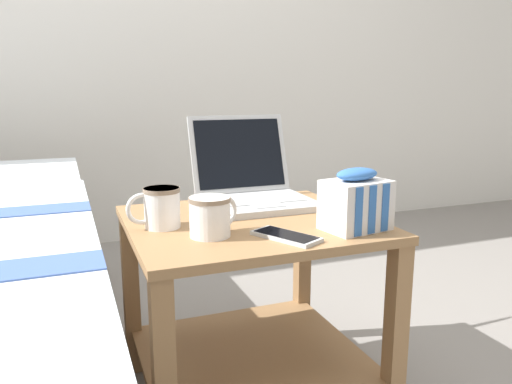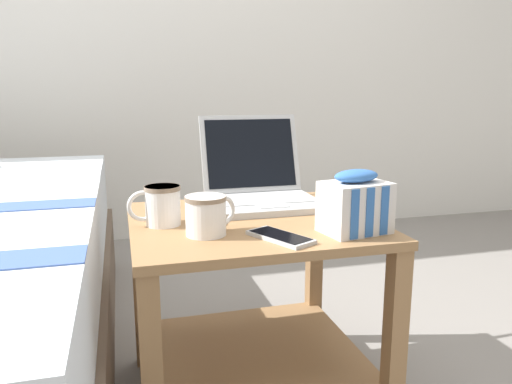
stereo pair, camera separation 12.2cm
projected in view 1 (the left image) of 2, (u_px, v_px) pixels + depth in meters
The scene contains 7 objects.
back_wall at pixel (141, 7), 2.61m from camera, with size 8.00×0.05×2.50m.
bedside_table at pixel (250, 285), 1.31m from camera, with size 0.61×0.56×0.50m.
laptop at pixel (252, 186), 1.45m from camera, with size 0.30×0.33×0.25m.
mug_front_left at pixel (211, 214), 1.12m from camera, with size 0.13×0.10×0.09m.
mug_front_right at pixel (161, 206), 1.19m from camera, with size 0.13×0.09×0.10m.
snack_bag at pixel (356, 202), 1.17m from camera, with size 0.17×0.13×0.15m.
cell_phone at pixel (286, 236), 1.11m from camera, with size 0.13×0.17×0.01m.
Camera 1 is at (-0.43, -1.16, 0.83)m, focal length 35.00 mm.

